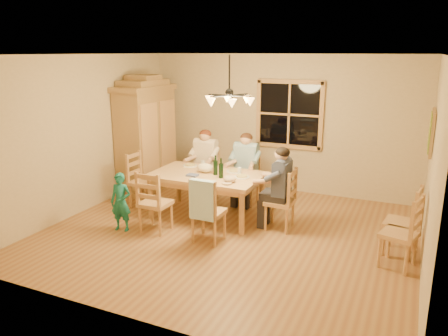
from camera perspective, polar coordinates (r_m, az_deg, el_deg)
The scene contains 33 objects.
floor at distance 6.90m, azimuth 0.64°, elevation -8.43°, with size 5.50×5.50×0.00m, color #965F36.
ceiling at distance 6.33m, azimuth 0.72°, elevation 14.61°, with size 5.50×5.00×0.02m, color white.
wall_back at distance 8.79m, azimuth 7.27°, elevation 5.76°, with size 5.50×0.02×2.70m, color #C5B08B.
wall_left at distance 7.97m, azimuth -17.80°, elevation 4.21°, with size 0.02×5.00×2.70m, color #C5B08B.
wall_right at distance 5.97m, azimuth 25.65°, elevation -0.01°, with size 0.02×5.00×2.70m, color #C5B08B.
window at distance 8.67m, azimuth 8.52°, elevation 6.93°, with size 1.30×0.06×1.30m.
painting at distance 7.09m, azimuth 25.48°, elevation 4.26°, with size 0.06×0.78×0.64m.
chandelier at distance 6.36m, azimuth 0.70°, elevation 8.99°, with size 0.77×0.68×0.71m.
armoire at distance 8.90m, azimuth -10.09°, elevation 3.84°, with size 0.66×1.40×2.30m.
dining_table at distance 7.33m, azimuth -2.27°, elevation -1.51°, with size 1.85×1.13×0.76m.
chair_far_left at distance 8.38m, azimuth -2.42°, elevation -1.94°, with size 0.44×0.42×0.99m.
chair_far_right at distance 8.06m, azimuth 2.82°, elevation -2.64°, with size 0.44×0.42×0.99m.
chair_near_left at distance 6.95m, azimuth -8.91°, elevation -5.75°, with size 0.44×0.42×0.99m.
chair_near_right at distance 6.52m, azimuth -2.01°, elevation -7.00°, with size 0.44×0.42×0.99m.
chair_end_left at distance 8.07m, azimuth -10.45°, elevation -2.86°, with size 0.42×0.44×0.99m.
chair_end_right at distance 7.00m, azimuth 7.27°, elevation -5.54°, with size 0.42×0.44×0.99m.
adult_woman at distance 8.24m, azimuth -2.46°, elevation 1.64°, with size 0.40×0.42×0.87m.
adult_plaid_man at distance 7.92m, azimuth 2.87°, elevation 1.08°, with size 0.40×0.42×0.87m.
adult_slate_man at distance 6.83m, azimuth 7.42°, elevation -1.31°, with size 0.42×0.40×0.87m.
towel at distance 6.22m, azimuth -2.82°, elevation -4.20°, with size 0.38×0.10×0.58m, color #B1D7F0.
wine_bottle_a at distance 7.21m, azimuth -1.12°, elevation 0.39°, with size 0.08×0.08×0.33m, color black.
wine_bottle_b at distance 7.02m, azimuth -0.39°, elevation -0.01°, with size 0.08×0.08×0.33m, color black.
plate_woman at distance 7.81m, azimuth -4.44°, elevation 0.31°, with size 0.26×0.26×0.02m, color white.
plate_plaid at distance 7.42m, azimuth 1.31°, elevation -0.44°, with size 0.26×0.26×0.02m, color white.
plate_slate at distance 7.09m, azimuth 2.32°, elevation -1.18°, with size 0.26×0.26×0.02m, color white.
wine_glass_a at distance 7.61m, azimuth -2.77°, elevation 0.42°, with size 0.06×0.06×0.14m, color silver.
wine_glass_b at distance 7.18m, azimuth 2.03°, elevation -0.47°, with size 0.06×0.06×0.14m, color silver.
cap at distance 6.82m, azimuth 0.74°, elevation -1.42°, with size 0.20×0.20×0.11m, color tan.
napkin at distance 7.18m, azimuth -4.16°, elevation -0.95°, with size 0.18×0.14×0.03m, color #4B5589.
cloth_bundle at distance 7.38m, azimuth -2.47°, elevation 0.02°, with size 0.28×0.22×0.15m, color beige.
child at distance 7.02m, azimuth -13.32°, elevation -4.35°, with size 0.34×0.22×0.93m, color #1A7773.
chair_spare_front at distance 6.20m, azimuth 21.76°, elevation -9.31°, with size 0.52×0.53×0.99m.
chair_spare_back at distance 6.58m, azimuth 21.96°, elevation -7.92°, with size 0.47×0.49×0.99m.
Camera 1 is at (2.54, -5.80, 2.75)m, focal length 35.00 mm.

